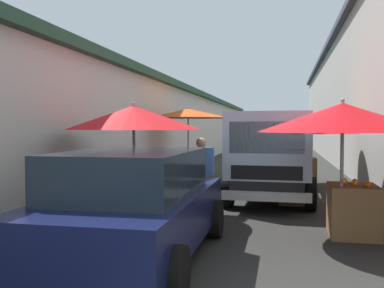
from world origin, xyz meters
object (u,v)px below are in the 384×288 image
(fruit_stall_far_right, at_px, (301,132))
(vendor_by_crates, at_px, (236,148))
(fruit_stall_near_left, at_px, (132,128))
(hatchback_car, at_px, (135,205))
(fruit_stall_far_left, at_px, (344,132))
(vendor_in_shade, at_px, (201,170))
(parked_scooter, at_px, (155,177))
(delivery_truck, at_px, (271,159))
(fruit_stall_near_right, at_px, (188,121))
(fruit_stall_mid_lane, at_px, (304,130))

(fruit_stall_far_right, height_order, vendor_by_crates, fruit_stall_far_right)
(fruit_stall_near_left, distance_m, hatchback_car, 2.83)
(fruit_stall_far_left, distance_m, vendor_in_shade, 3.07)
(hatchback_car, xyz_separation_m, parked_scooter, (5.52, 1.44, -0.29))
(delivery_truck, relative_size, vendor_in_shade, 3.21)
(fruit_stall_near_right, distance_m, fruit_stall_far_right, 5.18)
(fruit_stall_far_left, xyz_separation_m, hatchback_car, (-1.75, 2.82, -0.95))
(fruit_stall_near_right, bearing_deg, fruit_stall_far_left, -149.55)
(vendor_by_crates, distance_m, parked_scooter, 6.59)
(delivery_truck, height_order, vendor_by_crates, delivery_truck)
(fruit_stall_mid_lane, xyz_separation_m, vendor_by_crates, (3.68, 2.50, -0.74))
(fruit_stall_near_left, relative_size, vendor_by_crates, 1.60)
(fruit_stall_near_right, height_order, delivery_truck, fruit_stall_near_right)
(hatchback_car, bearing_deg, fruit_stall_mid_lane, -16.72)
(fruit_stall_mid_lane, distance_m, fruit_stall_far_left, 6.50)
(delivery_truck, bearing_deg, fruit_stall_mid_lane, -13.76)
(fruit_stall_near_right, bearing_deg, fruit_stall_mid_lane, -97.80)
(fruit_stall_mid_lane, height_order, hatchback_car, fruit_stall_mid_lane)
(vendor_in_shade, xyz_separation_m, parked_scooter, (2.29, 1.70, -0.44))
(delivery_truck, height_order, vendor_in_shade, delivery_truck)
(fruit_stall_far_right, xyz_separation_m, vendor_in_shade, (-1.80, 2.02, -0.76))
(hatchback_car, bearing_deg, fruit_stall_far_right, -24.33)
(fruit_stall_far_left, xyz_separation_m, parked_scooter, (3.77, 4.26, -1.24))
(fruit_stall_near_left, xyz_separation_m, fruit_stall_mid_lane, (5.78, -3.42, -0.06))
(fruit_stall_near_left, bearing_deg, fruit_stall_far_left, -100.81)
(vendor_by_crates, bearing_deg, fruit_stall_far_left, -164.40)
(fruit_stall_near_right, height_order, parked_scooter, fruit_stall_near_right)
(hatchback_car, bearing_deg, fruit_stall_far_left, -58.13)
(fruit_stall_far_left, bearing_deg, hatchback_car, 121.87)
(fruit_stall_mid_lane, xyz_separation_m, fruit_stall_far_left, (-6.49, -0.34, 0.00))
(parked_scooter, bearing_deg, vendor_by_crates, -12.52)
(vendor_by_crates, bearing_deg, delivery_truck, -167.46)
(fruit_stall_far_right, relative_size, vendor_by_crates, 1.59)
(vendor_in_shade, bearing_deg, fruit_stall_near_right, 15.69)
(vendor_by_crates, xyz_separation_m, parked_scooter, (-6.41, 1.42, -0.49))
(fruit_stall_mid_lane, height_order, delivery_truck, fruit_stall_mid_lane)
(fruit_stall_near_right, distance_m, parked_scooter, 3.59)
(fruit_stall_mid_lane, bearing_deg, fruit_stall_far_right, 176.36)
(fruit_stall_near_right, distance_m, vendor_by_crates, 3.56)
(fruit_stall_near_right, bearing_deg, hatchback_car, -171.56)
(fruit_stall_far_right, bearing_deg, fruit_stall_mid_lane, -3.64)
(fruit_stall_near_left, height_order, delivery_truck, fruit_stall_near_left)
(fruit_stall_near_left, distance_m, fruit_stall_near_right, 6.31)
(fruit_stall_near_left, bearing_deg, fruit_stall_near_right, 3.25)
(fruit_stall_far_right, relative_size, fruit_stall_mid_lane, 1.03)
(fruit_stall_near_left, bearing_deg, delivery_truck, -49.29)
(fruit_stall_near_left, xyz_separation_m, vendor_by_crates, (9.46, -0.92, -0.80))
(parked_scooter, bearing_deg, fruit_stall_far_right, -97.59)
(fruit_stall_near_left, relative_size, fruit_stall_far_left, 0.99)
(fruit_stall_near_left, xyz_separation_m, hatchback_car, (-2.47, -0.94, -1.01))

